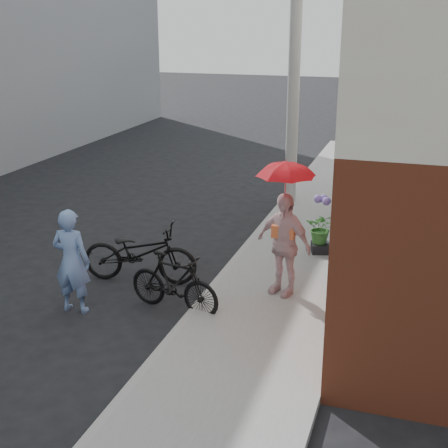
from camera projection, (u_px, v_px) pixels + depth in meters
The scene contains 11 objects.
ground at pixel (146, 300), 10.19m from camera, with size 80.00×80.00×0.00m, color black.
sidewalk at pixel (297, 267), 11.37m from camera, with size 2.20×24.00×0.12m, color gray.
curb at pixel (236, 260), 11.71m from camera, with size 0.12×24.00×0.12m, color #9E9E99.
utility_pole at pixel (295, 58), 14.18m from camera, with size 0.28×0.28×7.00m, color #9E9E99.
officer at pixel (72, 261), 9.57m from camera, with size 0.61×0.40×1.67m, color #6985BC.
bike_left at pixel (140, 253), 10.75m from camera, with size 0.70×2.01×1.06m, color black.
bike_right at pixel (174, 283), 9.66m from camera, with size 0.45×1.60×0.96m, color black.
kimono_woman at pixel (283, 244), 9.92m from camera, with size 0.99×0.41×1.69m, color beige.
parasol at pixel (286, 168), 9.53m from camera, with size 0.89×0.89×0.78m, color red.
planter at pixel (320, 248), 11.89m from camera, with size 0.34×0.34×0.18m, color black.
potted_plant at pixel (321, 228), 11.77m from camera, with size 0.55×0.48×0.61m, color #37712D.
Camera 1 is at (4.06, -8.43, 4.42)m, focal length 50.00 mm.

